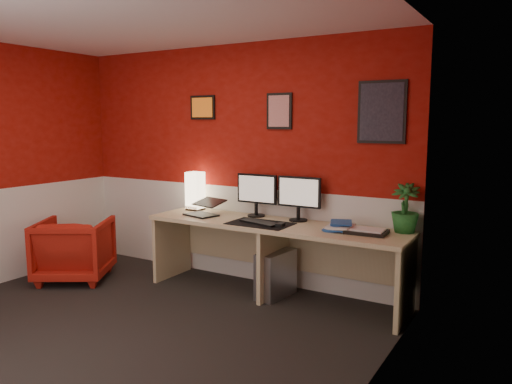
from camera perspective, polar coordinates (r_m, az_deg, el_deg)
name	(u,v)px	position (r m, az deg, el deg)	size (l,w,h in m)	color
ground	(116,333)	(4.31, -15.77, -15.37)	(4.00, 3.50, 0.01)	black
ceiling	(103,11)	(4.05, -17.20, 19.24)	(4.00, 3.50, 0.01)	white
wall_back	(234,164)	(5.33, -2.58, 3.30)	(4.00, 0.01, 2.50)	maroon
wall_right	(360,200)	(2.88, 11.88, -0.93)	(0.01, 3.50, 2.50)	maroon
wainscot_back	(234,232)	(5.44, -2.56, -4.61)	(4.00, 0.01, 1.00)	silver
wainscot_right	(355,325)	(3.09, 11.37, -14.82)	(0.01, 3.50, 1.00)	silver
desk	(274,260)	(4.85, 2.04, -7.82)	(2.60, 0.65, 0.73)	tan
shoji_lamp	(195,192)	(5.48, -7.01, 0.00)	(0.16, 0.16, 0.40)	#FFE5B2
laptop	(201,205)	(5.14, -6.37, -1.52)	(0.33, 0.23, 0.22)	black
monitor_left	(256,188)	(5.05, 0.02, 0.42)	(0.45, 0.06, 0.58)	black
monitor_right	(299,192)	(4.83, 4.93, 0.04)	(0.45, 0.06, 0.58)	black
desk_mat	(260,224)	(4.72, 0.48, -3.65)	(0.60, 0.38, 0.01)	black
keyboard	(260,222)	(4.71, 0.44, -3.53)	(0.42, 0.14, 0.02)	black
mouse	(280,225)	(4.59, 2.80, -3.78)	(0.06, 0.10, 0.03)	black
book_bottom	(327,227)	(4.55, 8.15, -4.04)	(0.23, 0.31, 0.03)	#22529F
book_middle	(329,225)	(4.53, 8.39, -3.79)	(0.21, 0.29, 0.02)	silver
book_top	(330,223)	(4.52, 8.57, -3.51)	(0.19, 0.25, 0.02)	#22529F
zen_tray	(367,232)	(4.42, 12.62, -4.50)	(0.35, 0.25, 0.03)	black
potted_plant	(405,208)	(4.52, 16.80, -1.79)	(0.24, 0.24, 0.43)	#19591E
pc_tower	(276,274)	(4.88, 2.28, -9.43)	(0.20, 0.45, 0.45)	#99999E
armchair	(74,249)	(5.71, -20.17, -6.21)	(0.71, 0.73, 0.67)	#AA1D11
art_left	(203,107)	(5.53, -6.15, 9.65)	(0.32, 0.02, 0.26)	orange
art_center	(279,111)	(5.02, 2.70, 9.29)	(0.28, 0.02, 0.36)	red
art_right	(382,112)	(4.62, 14.29, 8.91)	(0.44, 0.02, 0.56)	black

